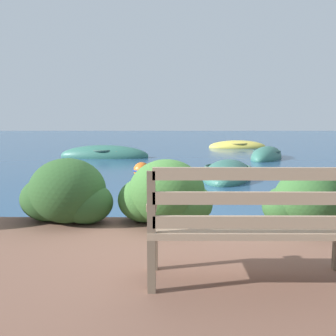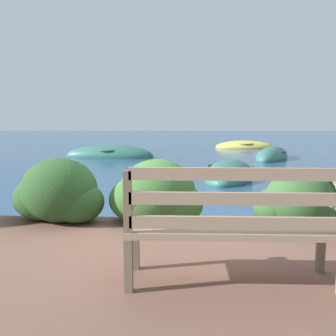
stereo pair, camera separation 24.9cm
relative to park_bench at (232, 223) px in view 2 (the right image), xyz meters
The scene contains 10 objects.
ground_plane 2.13m from the park_bench, 104.75° to the left, with size 80.00×80.00×0.00m.
park_bench is the anchor object (origin of this frame).
hedge_clump_left 2.56m from the park_bench, 137.99° to the left, with size 1.16×0.84×0.79m.
hedge_clump_centre 1.81m from the park_bench, 112.59° to the left, with size 1.15×0.83×0.78m.
hedge_clump_right 1.78m from the park_bench, 57.31° to the left, with size 1.00×0.72×0.68m.
rowboat_nearest 6.70m from the park_bench, 82.94° to the left, with size 1.87×3.13×0.74m.
rowboat_mid 11.47m from the park_bench, 75.10° to the left, with size 2.07×2.89×0.79m.
rowboat_far 11.84m from the park_bench, 105.42° to the left, with size 3.46×1.27×0.82m.
rowboat_outer 16.38m from the park_bench, 80.28° to the left, with size 2.90×1.30×0.66m.
mooring_buoy 7.46m from the park_bench, 100.91° to the left, with size 0.50×0.50×0.45m.
Camera 2 is at (0.13, -4.69, 1.49)m, focal length 40.00 mm.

